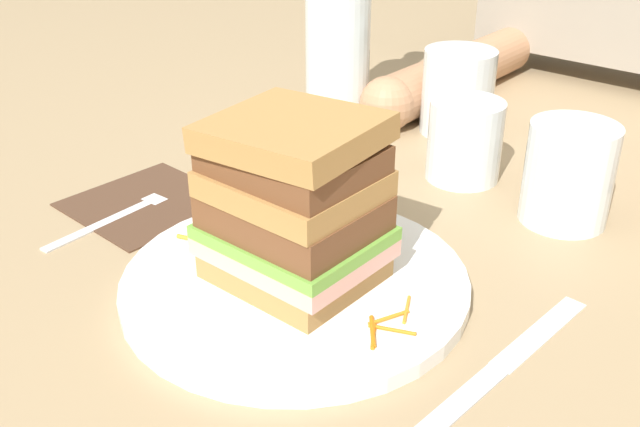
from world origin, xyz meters
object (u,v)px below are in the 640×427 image
at_px(sandwich, 292,203).
at_px(empty_tumbler_1, 465,140).
at_px(napkin_dark, 148,202).
at_px(juice_glass, 568,179).
at_px(main_plate, 294,282).
at_px(knife, 498,368).
at_px(fork, 128,208).
at_px(empty_tumbler_0, 458,92).
at_px(water_bottle, 338,2).

relative_size(sandwich, empty_tumbler_1, 1.62).
height_order(sandwich, napkin_dark, sandwich).
height_order(sandwich, juice_glass, sandwich).
height_order(napkin_dark, empty_tumbler_1, empty_tumbler_1).
bearing_deg(main_plate, knife, 4.92).
relative_size(sandwich, fork, 0.76).
height_order(juice_glass, empty_tumbler_0, empty_tumbler_0).
distance_m(main_plate, napkin_dark, 0.20).
bearing_deg(empty_tumbler_1, empty_tumbler_0, 124.04).
relative_size(knife, empty_tumbler_0, 2.15).
xyz_separation_m(main_plate, empty_tumbler_1, (-0.01, 0.25, 0.03)).
relative_size(juice_glass, water_bottle, 0.29).
xyz_separation_m(knife, empty_tumbler_0, (-0.24, 0.34, 0.05)).
relative_size(juice_glass, empty_tumbler_1, 1.13).
distance_m(water_bottle, empty_tumbler_0, 0.16).
relative_size(knife, empty_tumbler_1, 2.56).
distance_m(juice_glass, empty_tumbler_1, 0.11).
bearing_deg(empty_tumbler_1, knife, -54.99).
xyz_separation_m(empty_tumbler_0, empty_tumbler_1, (0.07, -0.10, -0.01)).
distance_m(knife, empty_tumbler_1, 0.30).
xyz_separation_m(fork, knife, (0.36, 0.02, -0.00)).
bearing_deg(sandwich, water_bottle, 123.61).
xyz_separation_m(main_plate, water_bottle, (-0.20, 0.30, 0.13)).
bearing_deg(napkin_dark, knife, -0.64).
relative_size(main_plate, water_bottle, 0.85).
bearing_deg(knife, sandwich, -174.85).
bearing_deg(water_bottle, empty_tumbler_1, -12.89).
distance_m(sandwich, water_bottle, 0.36).
distance_m(main_plate, empty_tumbler_1, 0.26).
xyz_separation_m(juice_glass, empty_tumbler_0, (-0.18, 0.12, 0.01)).
bearing_deg(juice_glass, main_plate, -114.62).
bearing_deg(juice_glass, water_bottle, 168.22).
bearing_deg(main_plate, sandwich, -120.34).
distance_m(juice_glass, water_bottle, 0.33).
bearing_deg(fork, napkin_dark, 91.78).
distance_m(main_plate, empty_tumbler_0, 0.37).
bearing_deg(fork, juice_glass, 38.13).
bearing_deg(napkin_dark, sandwich, -5.45).
xyz_separation_m(napkin_dark, water_bottle, (-0.00, 0.28, 0.14)).
distance_m(fork, empty_tumbler_0, 0.38).
bearing_deg(fork, empty_tumbler_0, 71.30).
relative_size(empty_tumbler_0, empty_tumbler_1, 1.19).
bearing_deg(fork, sandwich, 1.04).
bearing_deg(empty_tumbler_0, main_plate, -78.19).
bearing_deg(napkin_dark, empty_tumbler_0, 70.06).
bearing_deg(fork, empty_tumbler_1, 53.46).
distance_m(napkin_dark, water_bottle, 0.31).
bearing_deg(fork, knife, 2.91).
height_order(fork, juice_glass, juice_glass).
distance_m(fork, water_bottle, 0.33).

